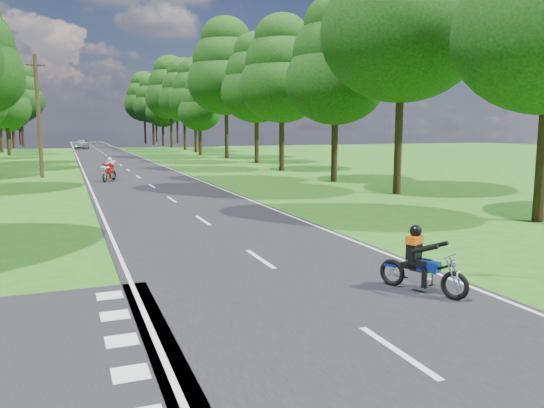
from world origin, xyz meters
name	(u,v)px	position (x,y,z in m)	size (l,w,h in m)	color
ground	(291,281)	(0.00, 0.00, 0.00)	(160.00, 160.00, 0.00)	#2D5513
main_road	(110,158)	(0.00, 50.00, 0.01)	(7.00, 140.00, 0.02)	black
road_markings	(110,159)	(-0.14, 48.13, 0.02)	(7.40, 140.00, 0.01)	silver
treeline	(112,87)	(1.43, 60.06, 8.25)	(40.00, 115.35, 14.78)	black
telegraph_pole	(38,116)	(-6.00, 28.00, 4.07)	(1.20, 0.26, 8.00)	#382616
rider_near_blue	(423,259)	(2.12, -1.76, 0.70)	(0.55, 1.64, 1.37)	navy
rider_far_red	(109,169)	(-2.03, 23.67, 0.76)	(0.59, 1.77, 1.48)	#AC0D16
distant_car	(82,144)	(-2.10, 76.02, 0.77)	(1.77, 4.41, 1.50)	#A5A7AC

